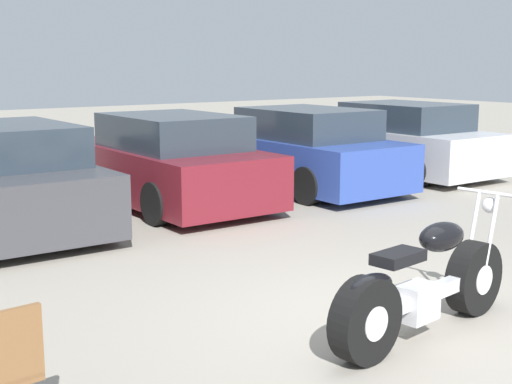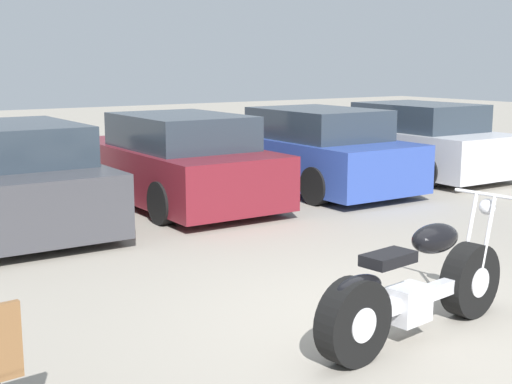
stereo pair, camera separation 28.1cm
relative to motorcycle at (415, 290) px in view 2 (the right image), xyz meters
name	(u,v)px [view 2 (the right image)]	position (x,y,z in m)	size (l,w,h in m)	color
ground_plane	(385,322)	(0.07, 0.40, -0.42)	(60.00, 60.00, 0.00)	gray
motorcycle	(415,290)	(0.00, 0.00, 0.00)	(2.24, 0.69, 1.11)	black
parked_car_dark_grey	(10,179)	(-1.66, 6.00, 0.24)	(1.93, 4.29, 1.44)	#3D3D42
parked_car_maroon	(176,162)	(0.99, 6.19, 0.24)	(1.93, 4.29, 1.44)	maroon
parked_car_blue	(310,152)	(3.64, 6.09, 0.24)	(1.93, 4.29, 1.44)	#2D479E
parked_car_silver	(411,142)	(6.28, 6.23, 0.24)	(1.93, 4.29, 1.44)	#BCBCC1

